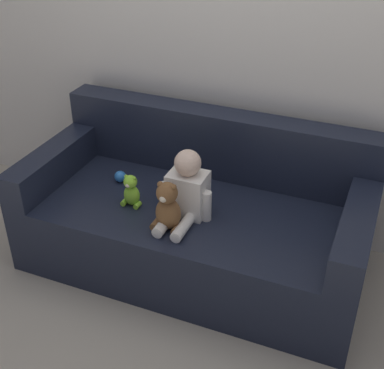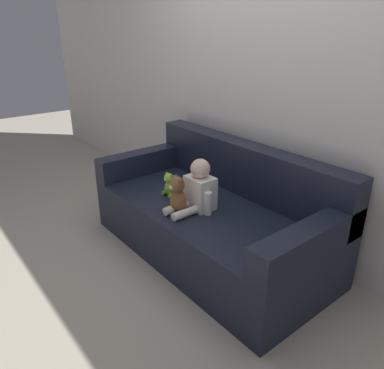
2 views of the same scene
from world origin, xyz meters
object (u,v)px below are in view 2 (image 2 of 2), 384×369
Objects in this scene: person_baby at (198,190)px; plush_toy_side at (169,185)px; teddy_bear_brown at (178,196)px; couch at (214,217)px; toy_ball at (176,179)px.

plush_toy_side is at bearing -174.39° from person_baby.
teddy_bear_brown is 1.47× the size of plush_toy_side.
couch reaches higher than plush_toy_side.
toy_ball is at bearing -179.65° from couch.
toy_ball is (-0.50, 0.17, -0.12)m from person_baby.
plush_toy_side is at bearing 155.98° from teddy_bear_brown.
person_baby is at bearing -18.40° from toy_ball.
toy_ball is at bearing 161.60° from person_baby.
person_baby reaches higher than plush_toy_side.
couch is at bearing 0.35° from toy_ball.
person_baby is at bearing 77.81° from teddy_bear_brown.
plush_toy_side is at bearing -47.01° from toy_ball.
person_baby is at bearing 5.61° from plush_toy_side.
person_baby is 5.49× the size of toy_ball.
teddy_bear_brown is 0.31m from plush_toy_side.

